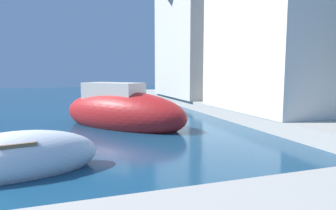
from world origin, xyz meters
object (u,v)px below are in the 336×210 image
object	(u,v)px
moored_boat_4	(135,98)
waterfront_building_main	(294,16)
waterfront_building_annex	(211,34)
moored_boat_2	(19,159)
moored_boat_6	(122,112)

from	to	relation	value
moored_boat_4	waterfront_building_main	world-z (taller)	waterfront_building_main
waterfront_building_main	waterfront_building_annex	xyz separation A→B (m)	(0.00, 8.18, 0.22)
moored_boat_2	waterfront_building_annex	world-z (taller)	waterfront_building_annex
moored_boat_2	moored_boat_6	bearing A→B (deg)	46.82
waterfront_building_main	waterfront_building_annex	size ratio (longest dim) A/B	0.95
moored_boat_4	moored_boat_2	bearing A→B (deg)	173.70
moored_boat_6	waterfront_building_annex	world-z (taller)	waterfront_building_annex
moored_boat_2	waterfront_building_main	distance (m)	12.35
moored_boat_4	waterfront_building_annex	world-z (taller)	waterfront_building_annex
moored_boat_2	moored_boat_6	xyz separation A→B (m)	(2.99, 4.84, 0.25)
waterfront_building_main	moored_boat_4	bearing A→B (deg)	120.65
moored_boat_4	waterfront_building_main	size ratio (longest dim) A/B	0.52
moored_boat_2	waterfront_building_main	size ratio (longest dim) A/B	0.42
moored_boat_2	waterfront_building_annex	xyz separation A→B (m)	(10.75, 12.37, 4.60)
moored_boat_2	moored_boat_4	size ratio (longest dim) A/B	0.82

